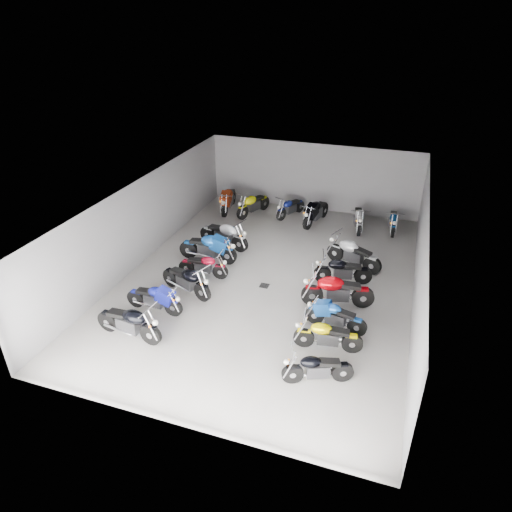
# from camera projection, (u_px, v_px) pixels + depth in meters

# --- Properties ---
(ground) EXTENTS (14.00, 14.00, 0.00)m
(ground) POSITION_uv_depth(u_px,v_px,m) (269.00, 279.00, 16.56)
(ground) COLOR gray
(ground) RESTS_ON ground
(wall_back) EXTENTS (10.00, 0.10, 3.20)m
(wall_back) POSITION_uv_depth(u_px,v_px,m) (313.00, 177.00, 21.61)
(wall_back) COLOR slate
(wall_back) RESTS_ON ground
(wall_left) EXTENTS (0.10, 14.00, 3.20)m
(wall_left) POSITION_uv_depth(u_px,v_px,m) (143.00, 220.00, 17.20)
(wall_left) COLOR slate
(wall_left) RESTS_ON ground
(wall_right) EXTENTS (0.10, 14.00, 3.20)m
(wall_right) POSITION_uv_depth(u_px,v_px,m) (420.00, 262.00, 14.38)
(wall_right) COLOR slate
(wall_right) RESTS_ON ground
(ceiling) EXTENTS (10.00, 14.00, 0.04)m
(ceiling) POSITION_uv_depth(u_px,v_px,m) (270.00, 195.00, 15.01)
(ceiling) COLOR black
(ceiling) RESTS_ON wall_back
(drain_grate) EXTENTS (0.32, 0.32, 0.01)m
(drain_grate) POSITION_uv_depth(u_px,v_px,m) (264.00, 286.00, 16.14)
(drain_grate) COLOR black
(drain_grate) RESTS_ON ground
(motorcycle_left_a) EXTENTS (2.24, 0.50, 0.99)m
(motorcycle_left_a) POSITION_uv_depth(u_px,v_px,m) (129.00, 322.00, 13.37)
(motorcycle_left_a) COLOR black
(motorcycle_left_a) RESTS_ON ground
(motorcycle_left_b) EXTENTS (2.02, 0.42, 0.89)m
(motorcycle_left_b) POSITION_uv_depth(u_px,v_px,m) (155.00, 298.00, 14.57)
(motorcycle_left_b) COLOR black
(motorcycle_left_b) RESTS_ON ground
(motorcycle_left_c) EXTENTS (2.12, 0.85, 0.96)m
(motorcycle_left_c) POSITION_uv_depth(u_px,v_px,m) (187.00, 280.00, 15.47)
(motorcycle_left_c) COLOR black
(motorcycle_left_c) RESTS_ON ground
(motorcycle_left_d) EXTENTS (1.89, 0.40, 0.83)m
(motorcycle_left_d) POSITION_uv_depth(u_px,v_px,m) (204.00, 265.00, 16.50)
(motorcycle_left_d) COLOR black
(motorcycle_left_d) RESTS_ON ground
(motorcycle_left_e) EXTENTS (2.35, 0.45, 1.04)m
(motorcycle_left_e) POSITION_uv_depth(u_px,v_px,m) (209.00, 248.00, 17.47)
(motorcycle_left_e) COLOR black
(motorcycle_left_e) RESTS_ON ground
(motorcycle_left_f) EXTENTS (2.28, 0.71, 1.01)m
(motorcycle_left_f) POSITION_uv_depth(u_px,v_px,m) (224.00, 235.00, 18.51)
(motorcycle_left_f) COLOR black
(motorcycle_left_f) RESTS_ON ground
(motorcycle_right_a) EXTENTS (1.80, 0.83, 0.83)m
(motorcycle_right_a) POSITION_uv_depth(u_px,v_px,m) (317.00, 368.00, 11.80)
(motorcycle_right_a) COLOR black
(motorcycle_right_a) RESTS_ON ground
(motorcycle_right_b) EXTENTS (1.97, 0.48, 0.87)m
(motorcycle_right_b) POSITION_uv_depth(u_px,v_px,m) (327.00, 336.00, 12.93)
(motorcycle_right_b) COLOR black
(motorcycle_right_b) RESTS_ON ground
(motorcycle_right_c) EXTENTS (1.93, 0.46, 0.85)m
(motorcycle_right_c) POSITION_uv_depth(u_px,v_px,m) (335.00, 316.00, 13.77)
(motorcycle_right_c) COLOR black
(motorcycle_right_c) RESTS_ON ground
(motorcycle_right_d) EXTENTS (2.34, 0.75, 1.05)m
(motorcycle_right_d) POSITION_uv_depth(u_px,v_px,m) (337.00, 291.00, 14.80)
(motorcycle_right_d) COLOR black
(motorcycle_right_d) RESTS_ON ground
(motorcycle_right_e) EXTENTS (2.03, 0.63, 0.91)m
(motorcycle_right_e) POSITION_uv_depth(u_px,v_px,m) (342.00, 271.00, 16.10)
(motorcycle_right_e) COLOR black
(motorcycle_right_e) RESTS_ON ground
(motorcycle_right_f) EXTENTS (2.16, 0.95, 0.99)m
(motorcycle_right_f) POSITION_uv_depth(u_px,v_px,m) (353.00, 254.00, 17.09)
(motorcycle_right_f) COLOR black
(motorcycle_right_f) RESTS_ON ground
(motorcycle_back_a) EXTENTS (0.57, 2.35, 1.04)m
(motorcycle_back_a) POSITION_uv_depth(u_px,v_px,m) (228.00, 199.00, 21.88)
(motorcycle_back_a) COLOR black
(motorcycle_back_a) RESTS_ON ground
(motorcycle_back_b) EXTENTS (0.95, 2.09, 0.97)m
(motorcycle_back_b) POSITION_uv_depth(u_px,v_px,m) (253.00, 204.00, 21.45)
(motorcycle_back_b) COLOR black
(motorcycle_back_b) RESTS_ON ground
(motorcycle_back_c) EXTENTS (0.92, 1.80, 0.85)m
(motorcycle_back_c) POSITION_uv_depth(u_px,v_px,m) (290.00, 207.00, 21.30)
(motorcycle_back_c) COLOR black
(motorcycle_back_c) RESTS_ON ground
(motorcycle_back_d) EXTENTS (0.72, 2.27, 1.01)m
(motorcycle_back_d) POSITION_uv_depth(u_px,v_px,m) (316.00, 212.00, 20.57)
(motorcycle_back_d) COLOR black
(motorcycle_back_d) RESTS_ON ground
(motorcycle_back_e) EXTENTS (0.57, 2.12, 0.94)m
(motorcycle_back_e) POSITION_uv_depth(u_px,v_px,m) (359.00, 218.00, 20.07)
(motorcycle_back_e) COLOR black
(motorcycle_back_e) RESTS_ON ground
(motorcycle_back_f) EXTENTS (0.43, 1.99, 0.88)m
(motorcycle_back_f) POSITION_uv_depth(u_px,v_px,m) (393.00, 221.00, 19.91)
(motorcycle_back_f) COLOR black
(motorcycle_back_f) RESTS_ON ground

